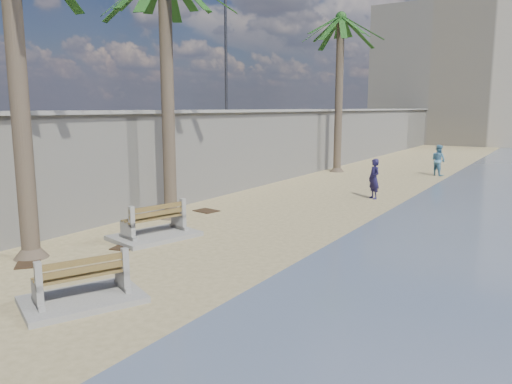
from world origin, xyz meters
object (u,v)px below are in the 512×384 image
at_px(person_a, 374,176).
at_px(person_b, 438,159).
at_px(bench_far, 154,223).
at_px(bench_near, 82,283).
at_px(palm_back, 341,20).

bearing_deg(person_a, person_b, 126.41).
height_order(bench_far, person_a, person_a).
bearing_deg(bench_far, person_b, 77.93).
height_order(bench_near, palm_back, palm_back).
bearing_deg(bench_near, palm_back, 99.90).
distance_m(person_a, person_b, 8.81).
xyz_separation_m(bench_near, person_a, (1.05, 13.69, 0.55)).
bearing_deg(person_b, bench_far, 108.72).
relative_size(bench_near, palm_back, 0.27).
bearing_deg(person_b, person_a, 116.68).
height_order(bench_near, bench_far, bench_far).
height_order(bench_near, person_b, person_b).
distance_m(bench_far, person_a, 9.95).
relative_size(bench_far, person_a, 1.39).
relative_size(bench_near, person_a, 1.37).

